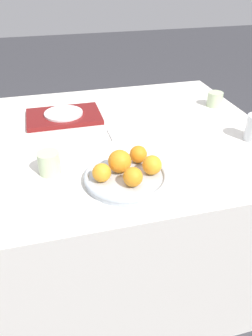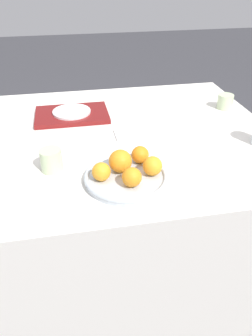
{
  "view_description": "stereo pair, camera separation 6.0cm",
  "coord_description": "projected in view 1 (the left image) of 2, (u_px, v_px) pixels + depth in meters",
  "views": [
    {
      "loc": [
        -0.31,
        -1.18,
        1.36
      ],
      "look_at": [
        -0.09,
        -0.33,
        0.79
      ],
      "focal_mm": 35.0,
      "sensor_mm": 36.0,
      "label": 1
    },
    {
      "loc": [
        -0.25,
        -1.19,
        1.36
      ],
      "look_at": [
        -0.09,
        -0.33,
        0.79
      ],
      "focal_mm": 35.0,
      "sensor_mm": 36.0,
      "label": 2
    }
  ],
  "objects": [
    {
      "name": "ground_plane",
      "position": [
        126.0,
        256.0,
        1.76
      ],
      "size": [
        12.0,
        12.0,
        0.0
      ],
      "primitive_type": "plane",
      "color": "#38383D"
    },
    {
      "name": "table",
      "position": [
        126.0,
        202.0,
        1.56
      ],
      "size": [
        1.18,
        1.09,
        0.74
      ],
      "color": "silver",
      "rests_on": "ground_plane"
    },
    {
      "name": "fruit_platter",
      "position": [
        126.0,
        177.0,
        1.06
      ],
      "size": [
        0.27,
        0.27,
        0.03
      ],
      "color": "#B2BCC6",
      "rests_on": "table"
    },
    {
      "name": "orange_0",
      "position": [
        120.0,
        161.0,
        1.06
      ],
      "size": [
        0.08,
        0.08,
        0.08
      ],
      "color": "orange",
      "rests_on": "fruit_platter"
    },
    {
      "name": "orange_1",
      "position": [
        102.0,
        173.0,
        1.02
      ],
      "size": [
        0.06,
        0.06,
        0.06
      ],
      "color": "orange",
      "rests_on": "fruit_platter"
    },
    {
      "name": "orange_2",
      "position": [
        133.0,
        177.0,
        1.0
      ],
      "size": [
        0.06,
        0.06,
        0.06
      ],
      "color": "orange",
      "rests_on": "fruit_platter"
    },
    {
      "name": "orange_3",
      "position": [
        153.0,
        165.0,
        1.06
      ],
      "size": [
        0.06,
        0.06,
        0.06
      ],
      "color": "orange",
      "rests_on": "fruit_platter"
    },
    {
      "name": "orange_4",
      "position": [
        138.0,
        154.0,
        1.12
      ],
      "size": [
        0.06,
        0.06,
        0.06
      ],
      "color": "orange",
      "rests_on": "fruit_platter"
    },
    {
      "name": "serving_tray",
      "position": [
        64.0,
        116.0,
        1.47
      ],
      "size": [
        0.33,
        0.22,
        0.02
      ],
      "color": "maroon",
      "rests_on": "table"
    },
    {
      "name": "side_plate",
      "position": [
        64.0,
        113.0,
        1.46
      ],
      "size": [
        0.17,
        0.17,
        0.01
      ],
      "color": "white",
      "rests_on": "serving_tray"
    },
    {
      "name": "cup_0",
      "position": [
        49.0,
        163.0,
        1.09
      ],
      "size": [
        0.07,
        0.07,
        0.08
      ],
      "color": "#B7CC9E",
      "rests_on": "table"
    },
    {
      "name": "cup_1",
      "position": [
        215.0,
        99.0,
        1.58
      ],
      "size": [
        0.07,
        0.07,
        0.07
      ],
      "color": "#B7CC9E",
      "rests_on": "table"
    },
    {
      "name": "napkin",
      "position": [
        123.0,
        134.0,
        1.34
      ],
      "size": [
        0.11,
        0.1,
        0.01
      ],
      "color": "white",
      "rests_on": "table"
    }
  ]
}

